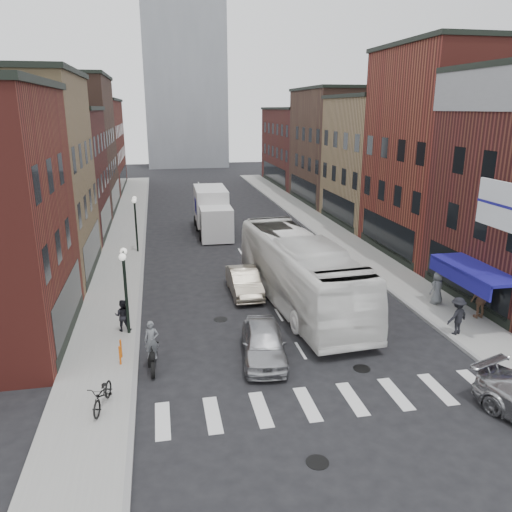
{
  "coord_description": "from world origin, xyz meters",
  "views": [
    {
      "loc": [
        -5.73,
        -17.91,
        10.14
      ],
      "look_at": [
        -0.87,
        6.64,
        2.72
      ],
      "focal_mm": 35.0,
      "sensor_mm": 36.0,
      "label": 1
    }
  ],
  "objects_px": {
    "box_truck": "(212,212)",
    "sedan_left_near": "(263,343)",
    "streetlamp_near": "(125,276)",
    "ped_right_c": "(437,288)",
    "billboard_sign": "(503,207)",
    "transit_bus": "(299,271)",
    "streetlamp_far": "(135,214)",
    "ped_right_a": "(457,316)",
    "ped_left_solo": "(123,315)",
    "bike_rack": "(120,352)",
    "motorcycle_rider": "(152,347)",
    "sedan_left_far": "(244,282)",
    "parked_bicycle": "(103,395)",
    "ped_right_b": "(481,300)"
  },
  "relations": [
    {
      "from": "sedan_left_far",
      "to": "ped_right_a",
      "type": "xyz_separation_m",
      "value": [
        8.63,
        -7.33,
        0.3
      ]
    },
    {
      "from": "billboard_sign",
      "to": "bike_rack",
      "type": "height_order",
      "value": "billboard_sign"
    },
    {
      "from": "billboard_sign",
      "to": "motorcycle_rider",
      "type": "xyz_separation_m",
      "value": [
        -14.89,
        0.09,
        -5.15
      ]
    },
    {
      "from": "billboard_sign",
      "to": "transit_bus",
      "type": "distance_m",
      "value": 10.17
    },
    {
      "from": "ped_left_solo",
      "to": "box_truck",
      "type": "bearing_deg",
      "value": -98.69
    },
    {
      "from": "transit_bus",
      "to": "ped_left_solo",
      "type": "height_order",
      "value": "transit_bus"
    },
    {
      "from": "billboard_sign",
      "to": "ped_right_b",
      "type": "xyz_separation_m",
      "value": [
        1.01,
        1.9,
        -5.05
      ]
    },
    {
      "from": "streetlamp_near",
      "to": "box_truck",
      "type": "distance_m",
      "value": 20.1
    },
    {
      "from": "streetlamp_near",
      "to": "streetlamp_far",
      "type": "bearing_deg",
      "value": 90.0
    },
    {
      "from": "box_truck",
      "to": "ped_right_c",
      "type": "relative_size",
      "value": 4.76
    },
    {
      "from": "bike_rack",
      "to": "ped_right_a",
      "type": "bearing_deg",
      "value": -1.33
    },
    {
      "from": "motorcycle_rider",
      "to": "ped_right_a",
      "type": "bearing_deg",
      "value": 8.27
    },
    {
      "from": "ped_right_a",
      "to": "bike_rack",
      "type": "bearing_deg",
      "value": -20.25
    },
    {
      "from": "streetlamp_far",
      "to": "sedan_left_near",
      "type": "distance_m",
      "value": 18.43
    },
    {
      "from": "streetlamp_near",
      "to": "box_truck",
      "type": "xyz_separation_m",
      "value": [
        6.06,
        19.13,
        -1.1
      ]
    },
    {
      "from": "bike_rack",
      "to": "box_truck",
      "type": "bearing_deg",
      "value": 74.0
    },
    {
      "from": "streetlamp_near",
      "to": "ped_right_a",
      "type": "bearing_deg",
      "value": -11.63
    },
    {
      "from": "streetlamp_far",
      "to": "bike_rack",
      "type": "distance_m",
      "value": 16.87
    },
    {
      "from": "billboard_sign",
      "to": "bike_rack",
      "type": "xyz_separation_m",
      "value": [
        -16.19,
        0.8,
        -5.58
      ]
    },
    {
      "from": "streetlamp_near",
      "to": "bike_rack",
      "type": "xyz_separation_m",
      "value": [
        -0.2,
        -2.7,
        -2.36
      ]
    },
    {
      "from": "billboard_sign",
      "to": "streetlamp_far",
      "type": "relative_size",
      "value": 0.9
    },
    {
      "from": "streetlamp_far",
      "to": "billboard_sign",
      "type": "bearing_deg",
      "value": -47.59
    },
    {
      "from": "streetlamp_near",
      "to": "ped_right_c",
      "type": "height_order",
      "value": "streetlamp_near"
    },
    {
      "from": "transit_bus",
      "to": "ped_right_c",
      "type": "xyz_separation_m",
      "value": [
        7.07,
        -1.77,
        -0.81
      ]
    },
    {
      "from": "motorcycle_rider",
      "to": "transit_bus",
      "type": "distance_m",
      "value": 9.65
    },
    {
      "from": "box_truck",
      "to": "sedan_left_far",
      "type": "xyz_separation_m",
      "value": [
        0.12,
        -14.85,
        -1.07
      ]
    },
    {
      "from": "streetlamp_far",
      "to": "sedan_left_far",
      "type": "xyz_separation_m",
      "value": [
        6.17,
        -9.72,
        -2.18
      ]
    },
    {
      "from": "streetlamp_near",
      "to": "sedan_left_far",
      "type": "bearing_deg",
      "value": 34.74
    },
    {
      "from": "billboard_sign",
      "to": "ped_right_c",
      "type": "xyz_separation_m",
      "value": [
        -0.09,
        4.04,
        -5.09
      ]
    },
    {
      "from": "box_truck",
      "to": "sedan_left_far",
      "type": "distance_m",
      "value": 14.89
    },
    {
      "from": "ped_right_b",
      "to": "sedan_left_far",
      "type": "bearing_deg",
      "value": -27.96
    },
    {
      "from": "sedan_left_near",
      "to": "parked_bicycle",
      "type": "height_order",
      "value": "sedan_left_near"
    },
    {
      "from": "ped_right_c",
      "to": "ped_right_a",
      "type": "bearing_deg",
      "value": 51.28
    },
    {
      "from": "streetlamp_near",
      "to": "bike_rack",
      "type": "relative_size",
      "value": 5.14
    },
    {
      "from": "ped_left_solo",
      "to": "ped_right_a",
      "type": "relative_size",
      "value": 0.86
    },
    {
      "from": "billboard_sign",
      "to": "box_truck",
      "type": "relative_size",
      "value": 0.44
    },
    {
      "from": "sedan_left_far",
      "to": "transit_bus",
      "type": "bearing_deg",
      "value": -36.8
    },
    {
      "from": "billboard_sign",
      "to": "sedan_left_far",
      "type": "height_order",
      "value": "billboard_sign"
    },
    {
      "from": "motorcycle_rider",
      "to": "parked_bicycle",
      "type": "xyz_separation_m",
      "value": [
        -1.69,
        -2.61,
        -0.34
      ]
    },
    {
      "from": "billboard_sign",
      "to": "motorcycle_rider",
      "type": "relative_size",
      "value": 1.76
    },
    {
      "from": "sedan_left_near",
      "to": "ped_left_solo",
      "type": "relative_size",
      "value": 2.9
    },
    {
      "from": "billboard_sign",
      "to": "streetlamp_far",
      "type": "xyz_separation_m",
      "value": [
        -15.99,
        17.5,
        -3.22
      ]
    },
    {
      "from": "ped_right_a",
      "to": "ped_right_c",
      "type": "distance_m",
      "value": 3.75
    },
    {
      "from": "box_truck",
      "to": "sedan_left_near",
      "type": "bearing_deg",
      "value": -89.77
    },
    {
      "from": "ped_right_c",
      "to": "billboard_sign",
      "type": "bearing_deg",
      "value": 69.57
    },
    {
      "from": "motorcycle_rider",
      "to": "ped_right_b",
      "type": "xyz_separation_m",
      "value": [
        15.9,
        1.81,
        0.1
      ]
    },
    {
      "from": "motorcycle_rider",
      "to": "ped_left_solo",
      "type": "bearing_deg",
      "value": 116.78
    },
    {
      "from": "billboard_sign",
      "to": "ped_right_a",
      "type": "height_order",
      "value": "billboard_sign"
    },
    {
      "from": "parked_bicycle",
      "to": "ped_right_b",
      "type": "distance_m",
      "value": 18.14
    },
    {
      "from": "streetlamp_near",
      "to": "parked_bicycle",
      "type": "height_order",
      "value": "streetlamp_near"
    }
  ]
}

